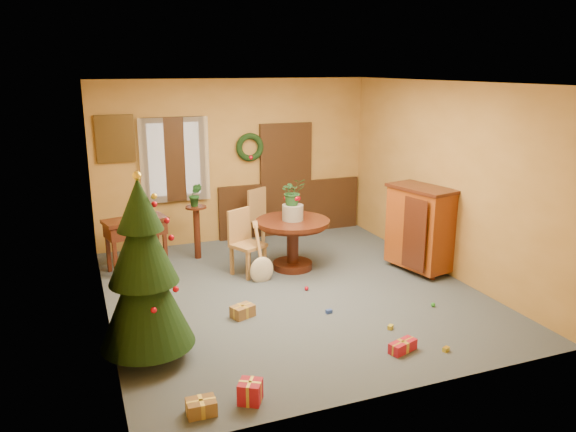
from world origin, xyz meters
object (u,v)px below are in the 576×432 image
dining_table (293,235)px  chair_near (244,240)px  sideboard (420,226)px  christmas_tree (144,274)px  writing_desk (136,231)px

dining_table → chair_near: 0.77m
chair_near → sideboard: size_ratio=0.75×
chair_near → christmas_tree: (-1.75, -2.15, 0.45)m
dining_table → writing_desk: writing_desk is taller
dining_table → christmas_tree: 3.29m
dining_table → writing_desk: bearing=160.2°
sideboard → dining_table: bearing=155.8°
christmas_tree → writing_desk: size_ratio=2.04×
chair_near → sideboard: (2.55, -0.88, 0.18)m
christmas_tree → writing_desk: bearing=85.6°
writing_desk → sideboard: sideboard is taller
sideboard → chair_near: bearing=161.1°
dining_table → christmas_tree: bearing=-140.5°
christmas_tree → writing_desk: christmas_tree is taller
writing_desk → chair_near: bearing=-26.3°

